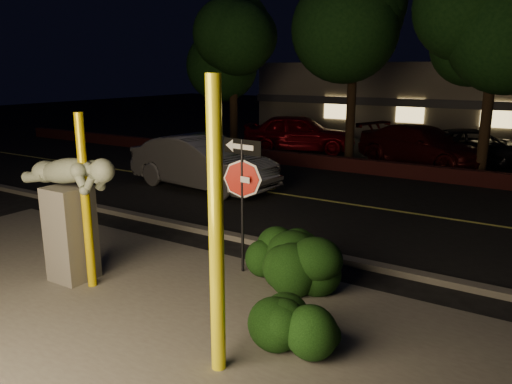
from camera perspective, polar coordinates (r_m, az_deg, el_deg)
ground at (r=16.82m, az=14.35°, el=0.91°), size 90.00×90.00×0.00m
patio at (r=7.70m, az=-13.10°, el=-14.74°), size 14.00×6.00×0.02m
road at (r=14.07m, az=10.54°, el=-1.38°), size 80.00×8.00×0.01m
lane_marking at (r=14.06m, az=10.54°, el=-1.33°), size 80.00×0.12×0.00m
curb at (r=10.51m, az=2.14°, el=-6.11°), size 80.00×0.25×0.12m
brick_wall at (r=17.99m, az=15.69°, el=2.46°), size 40.00×0.35×0.50m
parking_lot at (r=23.48m, az=19.71°, el=4.14°), size 40.00×12.00×0.01m
building at (r=31.09m, az=23.36°, el=9.73°), size 22.00×10.20×4.00m
tree_far_a at (r=22.76m, az=-2.67°, el=18.13°), size 4.60×4.60×7.43m
tree_far_b at (r=20.41m, az=11.32°, el=20.39°), size 5.20×5.20×8.41m
tree_far_c at (r=18.73m, az=26.00°, el=18.72°), size 4.80×4.80×7.84m
yellow_pole_left at (r=8.73m, az=-18.88°, el=-1.18°), size 0.15×0.15×2.99m
yellow_pole_right at (r=5.85m, az=-4.57°, el=-4.54°), size 0.18×0.18×3.61m
signpost at (r=8.81m, az=-1.59°, el=1.45°), size 0.83×0.14×2.47m
sculpture at (r=9.13m, az=-20.53°, el=-1.27°), size 2.12×0.67×2.27m
hedge_center at (r=9.02m, az=4.06°, el=-6.29°), size 2.32×1.77×1.09m
hedge_right at (r=8.60m, az=4.68°, el=-6.99°), size 2.02×1.47×1.19m
hedge_far_right at (r=6.83m, az=5.45°, el=-14.23°), size 1.30×0.85×0.88m
silver_sedan at (r=15.63m, az=-6.09°, el=3.38°), size 5.15×2.26×1.65m
parked_car_red at (r=22.71m, az=4.97°, el=6.74°), size 5.34×3.42×1.69m
parked_car_darkred at (r=20.35m, az=18.46°, el=5.03°), size 5.71×3.91×1.54m
parked_car_dark at (r=21.06m, az=24.00°, el=4.64°), size 5.51×3.71×1.40m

